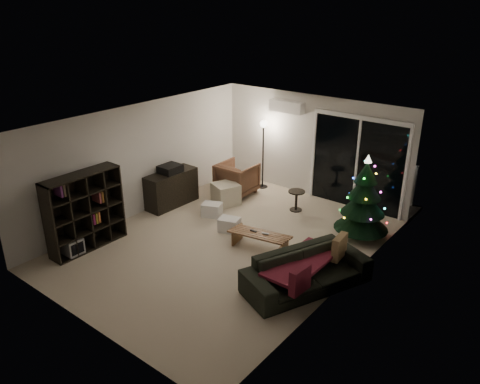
% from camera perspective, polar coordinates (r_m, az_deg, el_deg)
% --- Properties ---
extents(room, '(6.50, 7.51, 2.60)m').
position_cam_1_polar(room, '(9.92, 5.89, 1.41)').
color(room, beige).
rests_on(room, ground).
extents(bookshelf, '(0.41, 1.55, 1.55)m').
position_cam_1_polar(bookshelf, '(9.65, -19.02, -1.95)').
color(bookshelf, black).
rests_on(bookshelf, floor).
extents(media_cabinet, '(0.52, 1.33, 0.82)m').
position_cam_1_polar(media_cabinet, '(11.16, -8.37, 0.41)').
color(media_cabinet, black).
rests_on(media_cabinet, floor).
extents(stereo, '(0.42, 0.49, 0.18)m').
position_cam_1_polar(stereo, '(10.98, -8.51, 2.82)').
color(stereo, black).
rests_on(stereo, media_cabinet).
extents(armchair, '(0.89, 0.92, 0.81)m').
position_cam_1_polar(armchair, '(11.68, -0.37, 1.67)').
color(armchair, brown).
rests_on(armchair, floor).
extents(ottoman, '(0.72, 0.72, 0.50)m').
position_cam_1_polar(ottoman, '(11.18, -1.74, -0.20)').
color(ottoman, beige).
rests_on(ottoman, floor).
extents(cardboard_box_a, '(0.52, 0.46, 0.30)m').
position_cam_1_polar(cardboard_box_a, '(10.59, -3.44, -2.16)').
color(cardboard_box_a, silver).
rests_on(cardboard_box_a, floor).
extents(cardboard_box_b, '(0.50, 0.43, 0.30)m').
position_cam_1_polar(cardboard_box_b, '(9.90, -1.32, -4.01)').
color(cardboard_box_b, silver).
rests_on(cardboard_box_b, floor).
extents(side_table, '(0.46, 0.46, 0.48)m').
position_cam_1_polar(side_table, '(10.89, 6.87, -1.05)').
color(side_table, black).
rests_on(side_table, floor).
extents(floor_lamp, '(0.27, 0.27, 1.72)m').
position_cam_1_polar(floor_lamp, '(11.95, 2.81, 4.44)').
color(floor_lamp, black).
rests_on(floor_lamp, floor).
extents(sofa, '(1.65, 2.36, 0.64)m').
position_cam_1_polar(sofa, '(8.08, 8.14, -9.51)').
color(sofa, black).
rests_on(sofa, floor).
extents(sofa_throw, '(0.69, 1.59, 0.05)m').
position_cam_1_polar(sofa_throw, '(8.04, 7.58, -8.42)').
color(sofa_throw, maroon).
rests_on(sofa_throw, sofa).
extents(cushion_a, '(0.16, 0.43, 0.42)m').
position_cam_1_polar(cushion_a, '(8.35, 12.02, -6.59)').
color(cushion_a, brown).
rests_on(cushion_a, sofa).
extents(cushion_b, '(0.16, 0.43, 0.42)m').
position_cam_1_polar(cushion_b, '(7.36, 7.32, -10.59)').
color(cushion_b, maroon).
rests_on(cushion_b, sofa).
extents(coffee_table, '(1.23, 0.62, 0.37)m').
position_cam_1_polar(coffee_table, '(9.16, 2.39, -6.11)').
color(coffee_table, brown).
rests_on(coffee_table, floor).
extents(remote_a, '(0.15, 0.04, 0.02)m').
position_cam_1_polar(remote_a, '(9.14, 1.65, -4.75)').
color(remote_a, black).
rests_on(remote_a, coffee_table).
extents(remote_b, '(0.14, 0.08, 0.02)m').
position_cam_1_polar(remote_b, '(9.05, 3.11, -5.09)').
color(remote_b, slate).
rests_on(remote_b, coffee_table).
extents(christmas_tree, '(1.28, 1.28, 1.78)m').
position_cam_1_polar(christmas_tree, '(9.67, 14.87, -0.63)').
color(christmas_tree, black).
rests_on(christmas_tree, floor).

